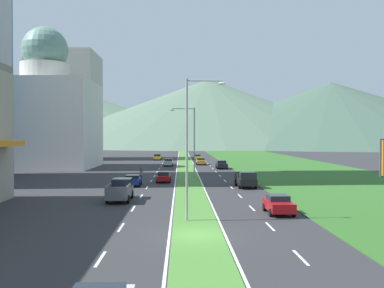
% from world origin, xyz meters
% --- Properties ---
extents(ground_plane, '(600.00, 600.00, 0.00)m').
position_xyz_m(ground_plane, '(0.00, 0.00, 0.00)').
color(ground_plane, '#2D2D30').
extents(grass_median, '(3.20, 240.00, 0.06)m').
position_xyz_m(grass_median, '(0.00, 60.00, 0.03)').
color(grass_median, '#477F33').
rests_on(grass_median, ground_plane).
extents(grass_verge_right, '(24.00, 240.00, 0.06)m').
position_xyz_m(grass_verge_right, '(20.60, 60.00, 0.03)').
color(grass_verge_right, '#2D6023').
rests_on(grass_verge_right, ground_plane).
extents(lane_dash_left_2, '(0.16, 2.80, 0.01)m').
position_xyz_m(lane_dash_left_2, '(-5.10, -4.94, 0.01)').
color(lane_dash_left_2, silver).
rests_on(lane_dash_left_2, ground_plane).
extents(lane_dash_left_3, '(0.16, 2.80, 0.01)m').
position_xyz_m(lane_dash_left_3, '(-5.10, 2.58, 0.01)').
color(lane_dash_left_3, silver).
rests_on(lane_dash_left_3, ground_plane).
extents(lane_dash_left_4, '(0.16, 2.80, 0.01)m').
position_xyz_m(lane_dash_left_4, '(-5.10, 10.11, 0.01)').
color(lane_dash_left_4, silver).
rests_on(lane_dash_left_4, ground_plane).
extents(lane_dash_left_5, '(0.16, 2.80, 0.01)m').
position_xyz_m(lane_dash_left_5, '(-5.10, 17.64, 0.01)').
color(lane_dash_left_5, silver).
rests_on(lane_dash_left_5, ground_plane).
extents(lane_dash_left_6, '(0.16, 2.80, 0.01)m').
position_xyz_m(lane_dash_left_6, '(-5.10, 25.17, 0.01)').
color(lane_dash_left_6, silver).
rests_on(lane_dash_left_6, ground_plane).
extents(lane_dash_left_7, '(0.16, 2.80, 0.01)m').
position_xyz_m(lane_dash_left_7, '(-5.10, 32.70, 0.01)').
color(lane_dash_left_7, silver).
rests_on(lane_dash_left_7, ground_plane).
extents(lane_dash_left_8, '(0.16, 2.80, 0.01)m').
position_xyz_m(lane_dash_left_8, '(-5.10, 40.22, 0.01)').
color(lane_dash_left_8, silver).
rests_on(lane_dash_left_8, ground_plane).
extents(lane_dash_left_9, '(0.16, 2.80, 0.01)m').
position_xyz_m(lane_dash_left_9, '(-5.10, 47.75, 0.01)').
color(lane_dash_left_9, silver).
rests_on(lane_dash_left_9, ground_plane).
extents(lane_dash_left_10, '(0.16, 2.80, 0.01)m').
position_xyz_m(lane_dash_left_10, '(-5.10, 55.28, 0.01)').
color(lane_dash_left_10, silver).
rests_on(lane_dash_left_10, ground_plane).
extents(lane_dash_left_11, '(0.16, 2.80, 0.01)m').
position_xyz_m(lane_dash_left_11, '(-5.10, 62.81, 0.01)').
color(lane_dash_left_11, silver).
rests_on(lane_dash_left_11, ground_plane).
extents(lane_dash_left_12, '(0.16, 2.80, 0.01)m').
position_xyz_m(lane_dash_left_12, '(-5.10, 70.34, 0.01)').
color(lane_dash_left_12, silver).
rests_on(lane_dash_left_12, ground_plane).
extents(lane_dash_left_13, '(0.16, 2.80, 0.01)m').
position_xyz_m(lane_dash_left_13, '(-5.10, 77.87, 0.01)').
color(lane_dash_left_13, silver).
rests_on(lane_dash_left_13, ground_plane).
extents(lane_dash_right_2, '(0.16, 2.80, 0.01)m').
position_xyz_m(lane_dash_right_2, '(5.10, -4.94, 0.01)').
color(lane_dash_right_2, silver).
rests_on(lane_dash_right_2, ground_plane).
extents(lane_dash_right_3, '(0.16, 2.80, 0.01)m').
position_xyz_m(lane_dash_right_3, '(5.10, 2.58, 0.01)').
color(lane_dash_right_3, silver).
rests_on(lane_dash_right_3, ground_plane).
extents(lane_dash_right_4, '(0.16, 2.80, 0.01)m').
position_xyz_m(lane_dash_right_4, '(5.10, 10.11, 0.01)').
color(lane_dash_right_4, silver).
rests_on(lane_dash_right_4, ground_plane).
extents(lane_dash_right_5, '(0.16, 2.80, 0.01)m').
position_xyz_m(lane_dash_right_5, '(5.10, 17.64, 0.01)').
color(lane_dash_right_5, silver).
rests_on(lane_dash_right_5, ground_plane).
extents(lane_dash_right_6, '(0.16, 2.80, 0.01)m').
position_xyz_m(lane_dash_right_6, '(5.10, 25.17, 0.01)').
color(lane_dash_right_6, silver).
rests_on(lane_dash_right_6, ground_plane).
extents(lane_dash_right_7, '(0.16, 2.80, 0.01)m').
position_xyz_m(lane_dash_right_7, '(5.10, 32.70, 0.01)').
color(lane_dash_right_7, silver).
rests_on(lane_dash_right_7, ground_plane).
extents(lane_dash_right_8, '(0.16, 2.80, 0.01)m').
position_xyz_m(lane_dash_right_8, '(5.10, 40.22, 0.01)').
color(lane_dash_right_8, silver).
rests_on(lane_dash_right_8, ground_plane).
extents(lane_dash_right_9, '(0.16, 2.80, 0.01)m').
position_xyz_m(lane_dash_right_9, '(5.10, 47.75, 0.01)').
color(lane_dash_right_9, silver).
rests_on(lane_dash_right_9, ground_plane).
extents(lane_dash_right_10, '(0.16, 2.80, 0.01)m').
position_xyz_m(lane_dash_right_10, '(5.10, 55.28, 0.01)').
color(lane_dash_right_10, silver).
rests_on(lane_dash_right_10, ground_plane).
extents(lane_dash_right_11, '(0.16, 2.80, 0.01)m').
position_xyz_m(lane_dash_right_11, '(5.10, 62.81, 0.01)').
color(lane_dash_right_11, silver).
rests_on(lane_dash_right_11, ground_plane).
extents(lane_dash_right_12, '(0.16, 2.80, 0.01)m').
position_xyz_m(lane_dash_right_12, '(5.10, 70.34, 0.01)').
color(lane_dash_right_12, silver).
rests_on(lane_dash_right_12, ground_plane).
extents(lane_dash_right_13, '(0.16, 2.80, 0.01)m').
position_xyz_m(lane_dash_right_13, '(5.10, 77.87, 0.01)').
color(lane_dash_right_13, silver).
rests_on(lane_dash_right_13, ground_plane).
extents(edge_line_median_left, '(0.16, 240.00, 0.01)m').
position_xyz_m(edge_line_median_left, '(-1.75, 60.00, 0.01)').
color(edge_line_median_left, silver).
rests_on(edge_line_median_left, ground_plane).
extents(edge_line_median_right, '(0.16, 240.00, 0.01)m').
position_xyz_m(edge_line_median_right, '(1.75, 60.00, 0.01)').
color(edge_line_median_right, silver).
rests_on(edge_line_median_right, ground_plane).
extents(domed_building, '(19.06, 19.06, 27.49)m').
position_xyz_m(domed_building, '(-27.55, 58.52, 10.30)').
color(domed_building, silver).
rests_on(domed_building, ground_plane).
extents(midrise_colored, '(16.80, 16.80, 28.15)m').
position_xyz_m(midrise_colored, '(-31.80, 89.47, 14.08)').
color(midrise_colored, '#B7B2A8').
rests_on(midrise_colored, ground_plane).
extents(hill_far_left, '(230.27, 230.27, 37.92)m').
position_xyz_m(hill_far_left, '(-74.64, 291.40, 18.96)').
color(hill_far_left, '#516B56').
rests_on(hill_far_left, ground_plane).
extents(hill_far_center, '(235.90, 235.90, 44.76)m').
position_xyz_m(hill_far_center, '(17.69, 266.85, 22.38)').
color(hill_far_center, '#516B56').
rests_on(hill_far_center, ground_plane).
extents(hill_far_right, '(219.66, 219.66, 40.11)m').
position_xyz_m(hill_far_right, '(93.58, 242.61, 20.06)').
color(hill_far_right, '#3D5647').
rests_on(hill_far_right, ground_plane).
extents(street_lamp_near, '(2.94, 0.29, 10.40)m').
position_xyz_m(street_lamp_near, '(-0.31, 4.65, 5.91)').
color(street_lamp_near, '#99999E').
rests_on(street_lamp_near, ground_plane).
extents(street_lamp_mid, '(3.54, 0.30, 10.32)m').
position_xyz_m(street_lamp_mid, '(0.57, 35.80, 5.94)').
color(street_lamp_mid, '#99999E').
rests_on(street_lamp_mid, ground_plane).
extents(car_0, '(1.89, 4.73, 1.53)m').
position_xyz_m(car_0, '(-3.56, 62.31, 0.79)').
color(car_0, '#B2B2B7').
rests_on(car_0, ground_plane).
extents(car_1, '(2.03, 4.33, 1.46)m').
position_xyz_m(car_1, '(3.28, 84.27, 0.74)').
color(car_1, yellow).
rests_on(car_1, ground_plane).
extents(car_2, '(2.00, 4.09, 1.53)m').
position_xyz_m(car_2, '(-7.02, 84.23, 0.78)').
color(car_2, yellow).
rests_on(car_2, ground_plane).
extents(car_3, '(1.88, 4.75, 1.44)m').
position_xyz_m(car_3, '(-3.34, 31.51, 0.74)').
color(car_3, maroon).
rests_on(car_3, ground_plane).
extents(car_5, '(1.97, 4.37, 1.49)m').
position_xyz_m(car_5, '(3.28, 65.94, 0.77)').
color(car_5, '#C6842D').
rests_on(car_5, ground_plane).
extents(car_6, '(2.04, 4.63, 1.58)m').
position_xyz_m(car_6, '(6.72, 54.66, 0.80)').
color(car_6, black).
rests_on(car_6, ground_plane).
extents(car_8, '(1.98, 4.11, 1.50)m').
position_xyz_m(car_8, '(6.78, 7.43, 0.77)').
color(car_8, maroon).
rests_on(car_8, ground_plane).
extents(car_9, '(1.98, 4.02, 1.40)m').
position_xyz_m(car_9, '(-6.98, 26.83, 0.72)').
color(car_9, navy).
rests_on(car_9, ground_plane).
extents(pickup_truck_0, '(2.18, 5.40, 2.00)m').
position_xyz_m(pickup_truck_0, '(-6.86, 14.97, 0.98)').
color(pickup_truck_0, '#515459').
rests_on(pickup_truck_0, ground_plane).
extents(pickup_truck_1, '(2.18, 5.40, 2.00)m').
position_xyz_m(pickup_truck_1, '(6.84, 24.98, 0.98)').
color(pickup_truck_1, black).
rests_on(pickup_truck_1, ground_plane).
extents(motorcycle_rider, '(0.36, 2.00, 1.80)m').
position_xyz_m(motorcycle_rider, '(-6.82, 36.80, 0.75)').
color(motorcycle_rider, black).
rests_on(motorcycle_rider, ground_plane).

